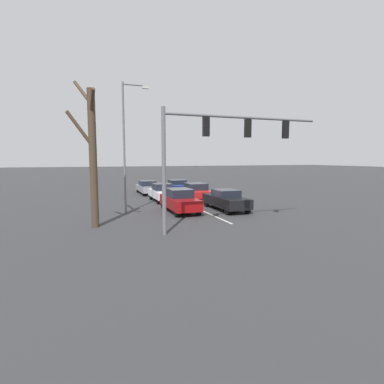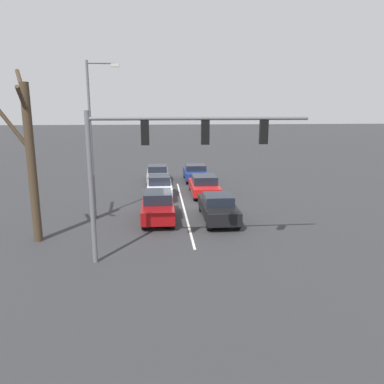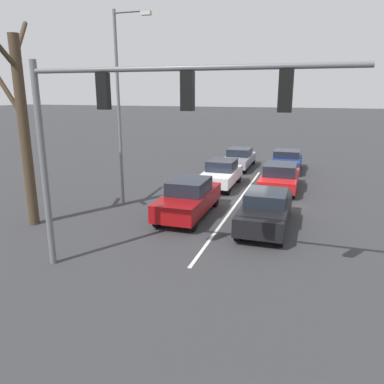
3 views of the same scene
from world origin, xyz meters
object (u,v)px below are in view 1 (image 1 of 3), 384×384
car_navy_leftlane_third (177,186)px  car_gray_midlane_third (148,187)px  bare_tree_near (92,152)px  car_black_leftlane_front (226,200)px  traffic_signal_gantry (218,140)px  car_maroon_midlane_front (180,200)px  car_red_leftlane_second (196,191)px  car_white_midlane_second (162,192)px  street_lamp_right_shoulder (127,140)px

car_navy_leftlane_third → car_gray_midlane_third: 3.32m
car_gray_midlane_third → bare_tree_near: bare_tree_near is taller
car_gray_midlane_third → bare_tree_near: 15.84m
car_black_leftlane_front → bare_tree_near: size_ratio=0.59×
car_navy_leftlane_third → car_gray_midlane_third: (3.32, 0.06, -0.03)m
car_gray_midlane_third → traffic_signal_gantry: bearing=90.9°
car_maroon_midlane_front → car_red_leftlane_second: car_maroon_midlane_front is taller
car_white_midlane_second → street_lamp_right_shoulder: street_lamp_right_shoulder is taller
traffic_signal_gantry → car_navy_leftlane_third: bearing=-99.9°
car_black_leftlane_front → street_lamp_right_shoulder: bearing=-9.6°
car_maroon_midlane_front → car_navy_leftlane_third: car_maroon_midlane_front is taller
car_black_leftlane_front → car_gray_midlane_third: 12.26m
car_red_leftlane_second → car_white_midlane_second: bearing=7.4°
car_black_leftlane_front → car_maroon_midlane_front: size_ratio=1.03×
car_maroon_midlane_front → bare_tree_near: bearing=27.1°
bare_tree_near → car_black_leftlane_front: bearing=-164.3°
car_gray_midlane_third → traffic_signal_gantry: size_ratio=0.53×
car_red_leftlane_second → car_maroon_midlane_front: bearing=60.2°
car_black_leftlane_front → bare_tree_near: (9.20, 2.58, 3.31)m
car_maroon_midlane_front → traffic_signal_gantry: 7.00m
car_black_leftlane_front → car_red_leftlane_second: car_black_leftlane_front is taller
car_navy_leftlane_third → traffic_signal_gantry: 17.98m
car_white_midlane_second → traffic_signal_gantry: (-0.14, 11.32, 3.86)m
car_maroon_midlane_front → car_gray_midlane_third: car_maroon_midlane_front is taller
car_white_midlane_second → car_maroon_midlane_front: bearing=88.7°
car_black_leftlane_front → street_lamp_right_shoulder: street_lamp_right_shoulder is taller
car_maroon_midlane_front → car_red_leftlane_second: bearing=-119.8°
car_gray_midlane_third → bare_tree_near: size_ratio=0.58×
car_navy_leftlane_third → traffic_signal_gantry: (3.03, 17.29, 3.92)m
traffic_signal_gantry → car_black_leftlane_front: bearing=-119.8°
car_maroon_midlane_front → traffic_signal_gantry: traffic_signal_gantry is taller
car_maroon_midlane_front → traffic_signal_gantry: (-0.27, 5.84, 3.84)m
car_black_leftlane_front → car_navy_leftlane_third: car_black_leftlane_front is taller
street_lamp_right_shoulder → bare_tree_near: 4.50m
car_red_leftlane_second → car_gray_midlane_third: 6.45m
car_red_leftlane_second → car_gray_midlane_third: car_red_leftlane_second is taller
car_maroon_midlane_front → traffic_signal_gantry: size_ratio=0.53×
car_black_leftlane_front → street_lamp_right_shoulder: 8.15m
bare_tree_near → car_maroon_midlane_front: bearing=-152.9°
car_black_leftlane_front → car_gray_midlane_third: bearing=-73.8°
street_lamp_right_shoulder → car_navy_leftlane_third: bearing=-122.4°
car_white_midlane_second → car_gray_midlane_third: bearing=-88.6°
traffic_signal_gantry → street_lamp_right_shoulder: (3.74, -6.61, 0.33)m
car_black_leftlane_front → car_white_midlane_second: size_ratio=1.16×
car_gray_midlane_third → bare_tree_near: (5.79, 14.36, 3.36)m
car_white_midlane_second → street_lamp_right_shoulder: size_ratio=0.47×
car_red_leftlane_second → street_lamp_right_shoulder: street_lamp_right_shoulder is taller
car_black_leftlane_front → car_maroon_midlane_front: 3.42m
car_black_leftlane_front → street_lamp_right_shoulder: size_ratio=0.54×
car_maroon_midlane_front → car_red_leftlane_second: size_ratio=1.03×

